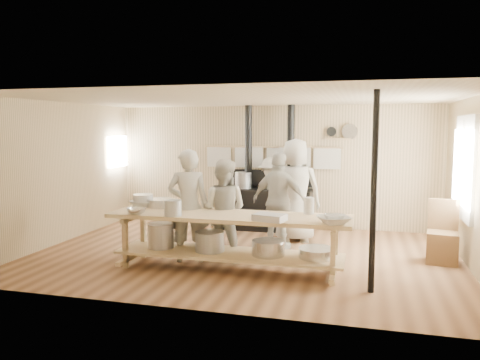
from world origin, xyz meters
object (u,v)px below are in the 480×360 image
Objects in this scene: roasting_pan at (270,217)px; chair at (442,244)px; cook_far_left at (188,206)px; cook_right at (279,201)px; cook_left at (223,210)px; stove at (268,204)px; cook_center at (295,190)px; prep_table at (228,236)px; cook_by_window at (272,194)px.

chair is at bearing 32.51° from roasting_pan.
cook_far_left is 1.56m from roasting_pan.
cook_far_left reaches higher than cook_right.
cook_far_left is at bearing 25.71° from cook_left.
stove is 2.86m from cook_far_left.
roasting_pan is at bearing 137.94° from cook_left.
cook_left is (0.50, 0.24, -0.08)m from cook_far_left.
cook_left is at bearing 47.33° from cook_center.
prep_table is 3.40m from chair.
cook_far_left is 4.24× the size of roasting_pan.
cook_right reaches higher than chair.
cook_far_left is 1.05× the size of cook_right.
prep_table is at bearing 114.89° from cook_left.
cook_right is 1.52m from cook_by_window.
stove reaches higher than chair.
cook_center is at bearing -120.97° from cook_left.
stove is 3.02m from prep_table.
prep_table is at bearing -90.04° from stove.
cook_left reaches higher than prep_table.
prep_table is 1.52m from cook_right.
cook_far_left reaches higher than cook_by_window.
stove is at bearing -64.94° from cook_center.
cook_by_window is (0.11, 2.85, 0.24)m from prep_table.
roasting_pan is at bearing -51.44° from cook_by_window.
cook_left is at bearing 114.49° from prep_table.
chair is (3.16, -1.77, -0.23)m from stove.
cook_right is (1.26, 1.11, -0.04)m from cook_far_left.
cook_left is 0.85× the size of cook_center.
cook_far_left is at bearing 158.94° from prep_table.
cook_left is at bearing -173.58° from cook_far_left.
prep_table is 0.65m from cook_left.
cook_far_left is (-0.74, -2.73, 0.38)m from stove.
cook_right is at bearing -130.75° from cook_left.
cook_by_window reaches higher than prep_table.
cook_center reaches higher than cook_left.
cook_right is at bearing 63.67° from cook_center.
prep_table is at bearing 59.90° from cook_center.
chair is (3.90, 0.96, -0.61)m from cook_far_left.
chair is (3.40, 0.72, -0.52)m from cook_left.
cook_by_window is (0.35, 2.33, -0.05)m from cook_left.
cook_by_window is at bearing -64.18° from cook_center.
roasting_pan is (0.17, -1.72, 0.04)m from cook_right.
cook_center is 2.68m from chair.
roasting_pan is at bearing 78.47° from cook_center.
stove is 1.35× the size of cook_center.
prep_table is 2.36× the size of cook_by_window.
stove is 3.63m from chair.
prep_table is at bearing 140.05° from cook_far_left.
cook_center reaches higher than chair.
chair is (3.16, 1.24, -0.23)m from prep_table.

